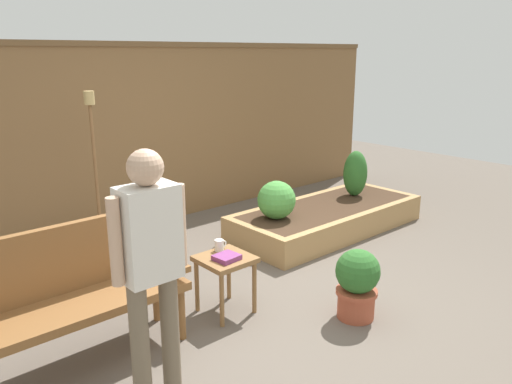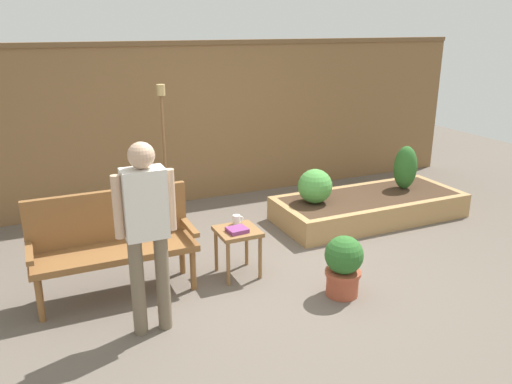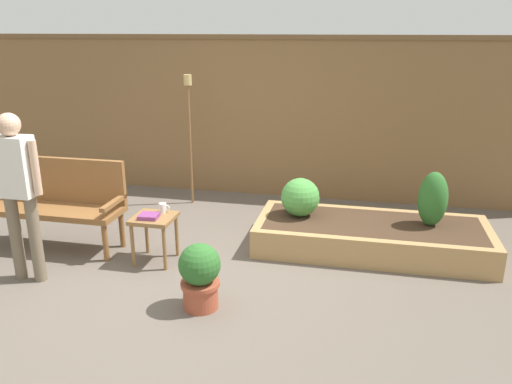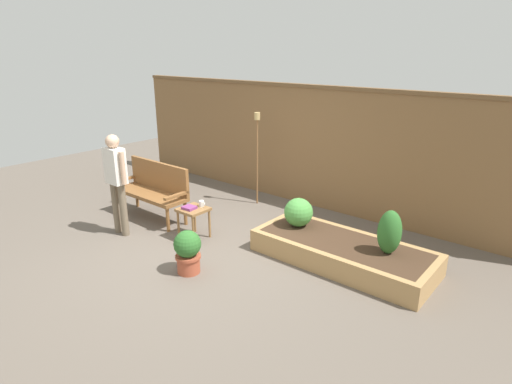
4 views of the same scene
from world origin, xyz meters
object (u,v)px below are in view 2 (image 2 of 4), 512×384
at_px(garden_bench, 112,236).
at_px(tiki_torch, 163,129).
at_px(shrub_near_bench, 315,186).
at_px(side_table, 238,237).
at_px(person_by_bench, 146,223).
at_px(book_on_table, 237,230).
at_px(cup_on_table, 237,220).
at_px(potted_boxwood, 344,264).
at_px(shrub_far_corner, 405,168).

bearing_deg(garden_bench, tiki_torch, 60.28).
bearing_deg(tiki_torch, shrub_near_bench, -31.69).
xyz_separation_m(garden_bench, side_table, (1.15, -0.17, -0.15)).
distance_m(garden_bench, tiki_torch, 1.95).
height_order(garden_bench, tiki_torch, tiki_torch).
height_order(shrub_near_bench, person_by_bench, person_by_bench).
bearing_deg(shrub_near_bench, book_on_table, -147.65).
xyz_separation_m(cup_on_table, shrub_near_bench, (1.29, 0.68, -0.02)).
distance_m(cup_on_table, book_on_table, 0.20).
height_order(side_table, tiki_torch, tiki_torch).
relative_size(book_on_table, tiki_torch, 0.11).
xyz_separation_m(side_table, person_by_bench, (-0.99, -0.61, 0.54)).
height_order(potted_boxwood, shrub_far_corner, shrub_far_corner).
height_order(potted_boxwood, shrub_near_bench, shrub_near_bench).
bearing_deg(shrub_near_bench, cup_on_table, -152.29).
height_order(potted_boxwood, tiki_torch, tiki_torch).
bearing_deg(person_by_bench, side_table, 31.57).
relative_size(garden_bench, tiki_torch, 0.85).
bearing_deg(potted_boxwood, shrub_near_bench, 68.43).
relative_size(side_table, cup_on_table, 4.27).
xyz_separation_m(tiki_torch, person_by_bench, (-0.76, -2.39, -0.22)).
relative_size(book_on_table, person_by_bench, 0.12).
bearing_deg(shrub_far_corner, book_on_table, -162.35).
bearing_deg(cup_on_table, shrub_near_bench, 27.71).
height_order(garden_bench, book_on_table, garden_bench).
bearing_deg(potted_boxwood, side_table, 133.57).
bearing_deg(book_on_table, tiki_torch, 91.54).
relative_size(side_table, shrub_far_corner, 0.84).
xyz_separation_m(side_table, potted_boxwood, (0.72, -0.76, -0.09)).
distance_m(side_table, shrub_far_corner, 2.82).
bearing_deg(side_table, garden_bench, 171.46).
distance_m(side_table, potted_boxwood, 1.05).
xyz_separation_m(shrub_far_corner, tiki_torch, (-2.93, 0.97, 0.57)).
bearing_deg(person_by_bench, book_on_table, 29.88).
bearing_deg(side_table, tiki_torch, 97.43).
height_order(cup_on_table, shrub_far_corner, shrub_far_corner).
xyz_separation_m(potted_boxwood, shrub_far_corner, (1.97, 1.57, 0.28)).
xyz_separation_m(side_table, shrub_far_corner, (2.69, 0.81, 0.19)).
relative_size(garden_bench, shrub_near_bench, 3.47).
xyz_separation_m(cup_on_table, tiki_torch, (-0.28, 1.65, 0.63)).
bearing_deg(potted_boxwood, garden_bench, 153.56).
distance_m(shrub_near_bench, tiki_torch, 1.96).
height_order(garden_bench, person_by_bench, person_by_bench).
relative_size(tiki_torch, person_by_bench, 1.08).
bearing_deg(shrub_far_corner, shrub_near_bench, 180.00).
distance_m(side_table, cup_on_table, 0.19).
bearing_deg(potted_boxwood, cup_on_table, 127.11).
distance_m(cup_on_table, tiki_torch, 1.79).
xyz_separation_m(side_table, book_on_table, (-0.03, -0.05, 0.10)).
height_order(shrub_near_bench, tiki_torch, tiki_torch).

